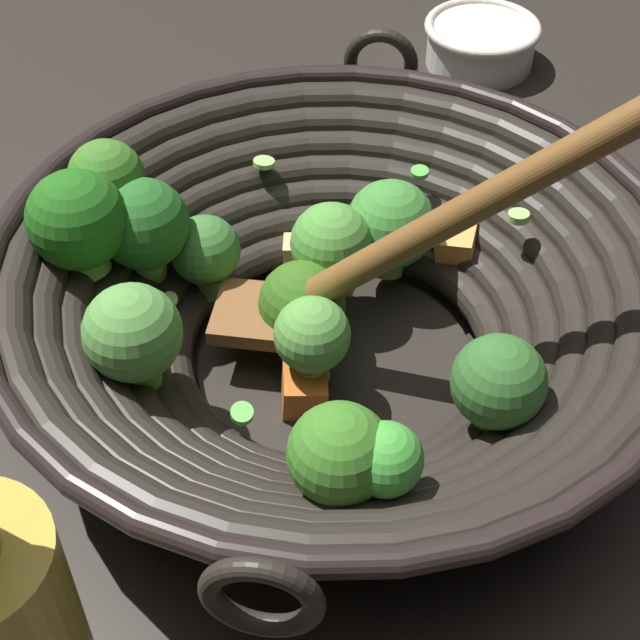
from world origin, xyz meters
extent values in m
plane|color=#28231E|center=(0.00, 0.00, 0.00)|extent=(4.00, 4.00, 0.00)
cylinder|color=black|center=(0.00, 0.00, 0.01)|extent=(0.17, 0.17, 0.01)
torus|color=black|center=(0.00, 0.00, 0.02)|extent=(0.22, 0.22, 0.02)
torus|color=black|center=(0.00, 0.00, 0.03)|extent=(0.25, 0.25, 0.02)
torus|color=black|center=(0.00, 0.00, 0.04)|extent=(0.28, 0.28, 0.02)
torus|color=black|center=(0.00, 0.00, 0.05)|extent=(0.31, 0.31, 0.02)
torus|color=black|center=(0.00, 0.00, 0.06)|extent=(0.33, 0.33, 0.02)
torus|color=black|center=(0.00, 0.00, 0.07)|extent=(0.36, 0.36, 0.02)
torus|color=black|center=(0.00, 0.00, 0.08)|extent=(0.39, 0.39, 0.02)
torus|color=black|center=(0.00, 0.00, 0.09)|extent=(0.41, 0.41, 0.01)
torus|color=black|center=(0.20, 0.07, 0.09)|extent=(0.03, 0.05, 0.05)
torus|color=black|center=(-0.20, -0.07, 0.09)|extent=(0.03, 0.05, 0.05)
cylinder|color=#679F53|center=(0.01, 0.09, 0.03)|extent=(0.03, 0.03, 0.02)
sphere|color=#3A7331|center=(0.01, 0.09, 0.06)|extent=(0.04, 0.04, 0.04)
cylinder|color=#739D4C|center=(0.08, 0.00, 0.03)|extent=(0.03, 0.03, 0.02)
sphere|color=#3F8734|center=(0.08, 0.00, 0.06)|extent=(0.06, 0.06, 0.06)
cylinder|color=#70A847|center=(-0.03, -0.11, 0.05)|extent=(0.03, 0.03, 0.02)
sphere|color=#306529|center=(-0.03, -0.11, 0.07)|extent=(0.05, 0.05, 0.05)
cylinder|color=#6FAF44|center=(-0.01, 0.15, 0.08)|extent=(0.03, 0.03, 0.02)
sphere|color=#3B7625|center=(-0.01, 0.15, 0.11)|extent=(0.05, 0.05, 0.05)
cylinder|color=#619E40|center=(-0.09, 0.08, 0.05)|extent=(0.03, 0.03, 0.02)
sphere|color=#579944|center=(-0.09, 0.08, 0.08)|extent=(0.05, 0.05, 0.05)
cylinder|color=#78AB49|center=(-0.02, 0.12, 0.05)|extent=(0.03, 0.03, 0.02)
sphere|color=#246022|center=(-0.02, 0.12, 0.09)|extent=(0.06, 0.06, 0.06)
cylinder|color=#86AD58|center=(-0.03, 0.00, 0.03)|extent=(0.02, 0.02, 0.03)
sphere|color=#589B42|center=(-0.03, 0.00, 0.06)|extent=(0.04, 0.04, 0.04)
cylinder|color=#5DA439|center=(-0.11, -0.08, 0.06)|extent=(0.02, 0.02, 0.02)
sphere|color=green|center=(-0.11, -0.08, 0.09)|extent=(0.04, 0.04, 0.04)
cylinder|color=#7FB953|center=(-0.05, 0.14, 0.07)|extent=(0.03, 0.03, 0.02)
sphere|color=#206118|center=(-0.05, 0.14, 0.10)|extent=(0.06, 0.06, 0.06)
cylinder|color=olive|center=(-0.12, -0.06, 0.05)|extent=(0.02, 0.02, 0.02)
sphere|color=#3B7A24|center=(-0.12, -0.06, 0.08)|extent=(0.05, 0.05, 0.05)
cylinder|color=#67B04E|center=(0.00, 0.02, 0.02)|extent=(0.03, 0.03, 0.02)
sphere|color=#34611A|center=(0.00, 0.02, 0.05)|extent=(0.05, 0.05, 0.05)
cylinder|color=#86AB59|center=(0.04, 0.02, 0.04)|extent=(0.02, 0.02, 0.02)
sphere|color=#50983B|center=(0.04, 0.02, 0.07)|extent=(0.05, 0.05, 0.05)
cube|color=tan|center=(0.06, 0.06, 0.02)|extent=(0.03, 0.03, 0.03)
cube|color=#CC6624|center=(-0.04, 0.00, 0.02)|extent=(0.04, 0.04, 0.03)
cube|color=#C77935|center=(0.01, 0.04, 0.02)|extent=(0.03, 0.04, 0.03)
cube|color=#DCAD71|center=(0.05, 0.02, 0.04)|extent=(0.03, 0.03, 0.03)
cube|color=#E79346|center=(0.10, -0.04, 0.04)|extent=(0.03, 0.03, 0.03)
cylinder|color=#99D166|center=(0.10, -0.08, 0.08)|extent=(0.02, 0.02, 0.01)
cylinder|color=#99D166|center=(0.03, 0.04, 0.05)|extent=(0.02, 0.02, 0.01)
cylinder|color=#99D166|center=(-0.03, 0.10, 0.04)|extent=(0.01, 0.01, 0.01)
cylinder|color=#6BC651|center=(-0.09, 0.02, 0.04)|extent=(0.02, 0.02, 0.01)
cylinder|color=#99D166|center=(0.09, 0.10, 0.07)|extent=(0.02, 0.02, 0.01)
cylinder|color=#56B247|center=(0.12, 0.00, 0.07)|extent=(0.01, 0.01, 0.00)
cylinder|color=#99D166|center=(0.05, 0.02, 0.05)|extent=(0.02, 0.02, 0.01)
cube|color=brown|center=(-0.01, 0.04, 0.04)|extent=(0.07, 0.08, 0.01)
cylinder|color=brown|center=(0.02, -0.07, 0.14)|extent=(0.08, 0.19, 0.17)
cylinder|color=silver|center=(0.39, 0.05, 0.02)|extent=(0.10, 0.10, 0.04)
torus|color=silver|center=(0.39, 0.05, 0.04)|extent=(0.10, 0.10, 0.01)
cylinder|color=#99D166|center=(0.41, 0.06, 0.02)|extent=(0.02, 0.02, 0.00)
cylinder|color=#56B247|center=(0.38, 0.05, 0.02)|extent=(0.01, 0.01, 0.00)
camera|label=1|loc=(-0.38, -0.18, 0.46)|focal=54.99mm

